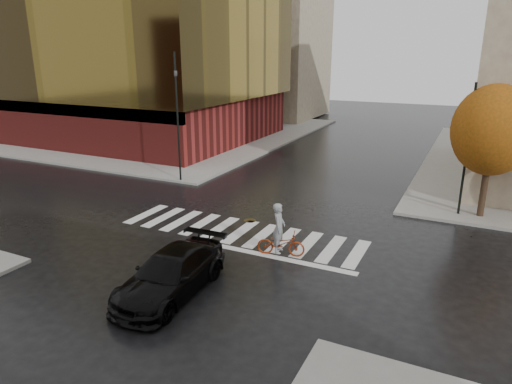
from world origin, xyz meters
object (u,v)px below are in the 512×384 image
Objects in this scene: sedan at (171,274)px; traffic_light_nw at (177,108)px; cyclist at (280,238)px; fire_hydrant at (181,158)px; traffic_light_ne at (468,143)px.

sedan is 0.65× the size of traffic_light_nw.
traffic_light_nw is (-7.92, 11.81, 3.97)m from sedan.
traffic_light_nw is at bearing 40.31° from cyclist.
fire_hydrant is at bearing -162.56° from traffic_light_nw.
traffic_light_nw reaches higher than sedan.
sedan is at bearing 16.37° from traffic_light_nw.
traffic_light_ne is (8.50, 12.76, 3.05)m from sedan.
traffic_light_nw is at bearing -55.09° from fire_hydrant.
sedan is 18.73m from fire_hydrant.
traffic_light_nw is at bearing -7.47° from traffic_light_ne.
traffic_light_nw is 6.16m from fire_hydrant.
traffic_light_ne is 19.48m from fire_hydrant.
traffic_light_ne is (6.35, 8.25, 3.03)m from cyclist.
cyclist is (2.15, 4.51, 0.02)m from sedan.
traffic_light_ne is at bearing 54.01° from sedan.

